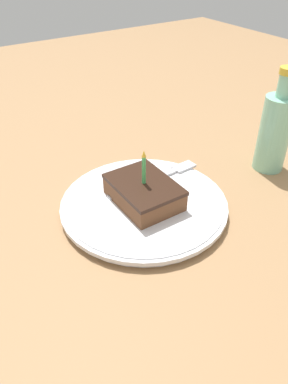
% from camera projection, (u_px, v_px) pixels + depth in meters
% --- Properties ---
extents(ground_plane, '(2.40, 2.40, 0.04)m').
position_uv_depth(ground_plane, '(129.00, 218.00, 0.67)').
color(ground_plane, '#9E754C').
rests_on(ground_plane, ground).
extents(plate, '(0.29, 0.29, 0.02)m').
position_uv_depth(plate, '(144.00, 205.00, 0.66)').
color(plate, silver).
rests_on(plate, ground_plane).
extents(cake_slice, '(0.09, 0.13, 0.10)m').
position_uv_depth(cake_slice, '(144.00, 192.00, 0.64)').
color(cake_slice, brown).
rests_on(cake_slice, plate).
extents(fork, '(0.20, 0.03, 0.00)m').
position_uv_depth(fork, '(159.00, 177.00, 0.71)').
color(fork, silver).
rests_on(fork, plate).
extents(bottle, '(0.06, 0.06, 0.21)m').
position_uv_depth(bottle, '(275.00, 131.00, 0.73)').
color(bottle, '#8CD1B2').
rests_on(bottle, ground_plane).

